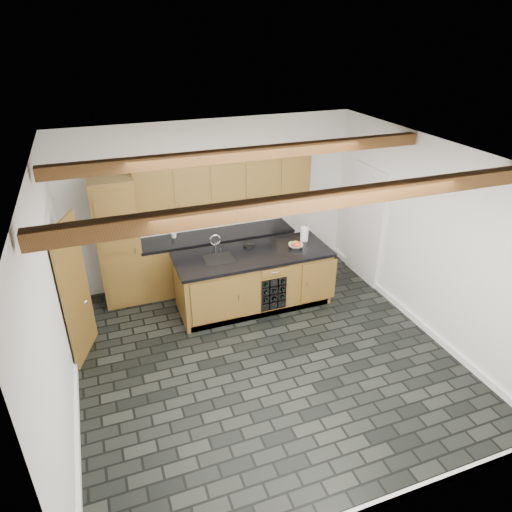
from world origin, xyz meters
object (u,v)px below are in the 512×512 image
Objects in this scene: island at (254,279)px; paper_towel at (304,234)px; kitchen_scale at (249,245)px; fruit_bowl at (296,246)px.

paper_towel is (0.95, 0.17, 0.58)m from island.
kitchen_scale is (0.02, 0.26, 0.49)m from island.
kitchen_scale reaches higher than island.
fruit_bowl is (0.69, -0.28, 0.00)m from kitchen_scale.
kitchen_scale is 0.95m from paper_towel.
fruit_bowl reaches higher than kitchen_scale.
fruit_bowl is 1.01× the size of paper_towel.
fruit_bowl is at bearing -40.45° from kitchen_scale.
paper_towel is at bearing 38.89° from fruit_bowl.
fruit_bowl is at bearing -141.11° from paper_towel.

